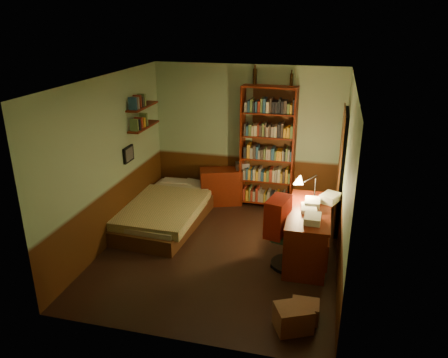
% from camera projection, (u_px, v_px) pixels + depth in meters
% --- Properties ---
extents(floor, '(3.50, 4.00, 0.02)m').
position_uv_depth(floor, '(220.00, 252.00, 6.73)').
color(floor, black).
rests_on(floor, ground).
extents(ceiling, '(3.50, 4.00, 0.02)m').
position_uv_depth(ceiling, '(219.00, 79.00, 5.79)').
color(ceiling, silver).
rests_on(ceiling, wall_back).
extents(wall_back, '(3.50, 0.02, 2.60)m').
position_uv_depth(wall_back, '(247.00, 136.00, 8.08)').
color(wall_back, '#88A57F').
rests_on(wall_back, ground).
extents(wall_left, '(0.02, 4.00, 2.60)m').
position_uv_depth(wall_left, '(108.00, 162.00, 6.66)').
color(wall_left, '#88A57F').
rests_on(wall_left, ground).
extents(wall_right, '(0.02, 4.00, 2.60)m').
position_uv_depth(wall_right, '(346.00, 183.00, 5.86)').
color(wall_right, '#88A57F').
rests_on(wall_right, ground).
extents(wall_front, '(3.50, 0.02, 2.60)m').
position_uv_depth(wall_front, '(170.00, 238.00, 4.44)').
color(wall_front, '#88A57F').
rests_on(wall_front, ground).
extents(doorway, '(0.06, 0.90, 2.00)m').
position_uv_depth(doorway, '(341.00, 172.00, 7.15)').
color(doorway, black).
rests_on(doorway, ground).
extents(door_trim, '(0.02, 0.98, 2.08)m').
position_uv_depth(door_trim, '(339.00, 171.00, 7.16)').
color(door_trim, '#492612').
rests_on(door_trim, ground).
extents(bed, '(1.35, 2.33, 0.67)m').
position_uv_depth(bed, '(166.00, 203.00, 7.60)').
color(bed, '#878E53').
rests_on(bed, ground).
extents(dresser, '(0.86, 0.63, 0.69)m').
position_uv_depth(dresser, '(221.00, 186.00, 8.30)').
color(dresser, '#59180A').
rests_on(dresser, ground).
extents(mini_stereo, '(0.29, 0.25, 0.13)m').
position_uv_depth(mini_stereo, '(242.00, 166.00, 8.18)').
color(mini_stereo, '#B2B2B7').
rests_on(mini_stereo, dresser).
extents(bookshelf, '(0.99, 0.36, 2.26)m').
position_uv_depth(bookshelf, '(268.00, 149.00, 7.90)').
color(bookshelf, '#59180A').
rests_on(bookshelf, ground).
extents(bottle_left, '(0.08, 0.08, 0.27)m').
position_uv_depth(bottle_left, '(255.00, 76.00, 7.61)').
color(bottle_left, black).
rests_on(bottle_left, bookshelf).
extents(bottle_right, '(0.07, 0.07, 0.21)m').
position_uv_depth(bottle_right, '(291.00, 80.00, 7.48)').
color(bottle_right, black).
rests_on(bottle_right, bookshelf).
extents(desk, '(0.62, 1.46, 0.78)m').
position_uv_depth(desk, '(308.00, 233.00, 6.44)').
color(desk, '#59180A').
rests_on(desk, ground).
extents(paper_stack, '(0.33, 0.37, 0.12)m').
position_uv_depth(paper_stack, '(330.00, 198.00, 6.54)').
color(paper_stack, silver).
rests_on(paper_stack, desk).
extents(desk_lamp, '(0.22, 0.22, 0.59)m').
position_uv_depth(desk_lamp, '(316.00, 182.00, 6.52)').
color(desk_lamp, black).
rests_on(desk_lamp, desk).
extents(office_chair, '(0.62, 0.57, 1.05)m').
position_uv_depth(office_chair, '(291.00, 234.00, 6.15)').
color(office_chair, '#335741').
rests_on(office_chair, ground).
extents(red_jacket, '(0.26, 0.47, 0.55)m').
position_uv_depth(red_jacket, '(278.00, 174.00, 6.12)').
color(red_jacket, '#AF1F11').
rests_on(red_jacket, office_chair).
extents(wall_shelf_lower, '(0.20, 0.90, 0.03)m').
position_uv_depth(wall_shelf_lower, '(144.00, 127.00, 7.52)').
color(wall_shelf_lower, '#59180A').
rests_on(wall_shelf_lower, wall_left).
extents(wall_shelf_upper, '(0.20, 0.90, 0.03)m').
position_uv_depth(wall_shelf_upper, '(143.00, 106.00, 7.40)').
color(wall_shelf_upper, '#59180A').
rests_on(wall_shelf_upper, wall_left).
extents(framed_picture, '(0.04, 0.32, 0.26)m').
position_uv_depth(framed_picture, '(128.00, 154.00, 7.21)').
color(framed_picture, black).
rests_on(framed_picture, wall_left).
extents(cardboard_box_a, '(0.50, 0.47, 0.30)m').
position_uv_depth(cardboard_box_a, '(293.00, 318.00, 5.03)').
color(cardboard_box_a, '#906147').
rests_on(cardboard_box_a, ground).
extents(cardboard_box_b, '(0.33, 0.27, 0.23)m').
position_uv_depth(cardboard_box_b, '(305.00, 311.00, 5.20)').
color(cardboard_box_b, '#906147').
rests_on(cardboard_box_b, ground).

